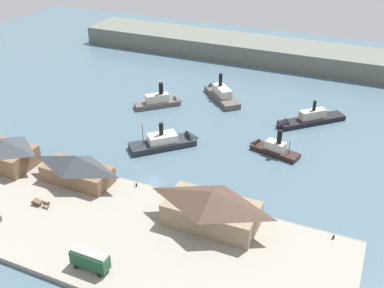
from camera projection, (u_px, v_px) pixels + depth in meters
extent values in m
plane|color=#476070|center=(153.00, 181.00, 122.23)|extent=(320.00, 320.00, 0.00)
cube|color=gray|center=(108.00, 228.00, 104.42)|extent=(110.00, 36.00, 1.20)
cube|color=slate|center=(147.00, 187.00, 119.12)|extent=(110.00, 0.80, 1.00)
cube|color=brown|center=(7.00, 157.00, 125.60)|extent=(14.74, 10.41, 5.49)
pyramid|color=#33383D|center=(4.00, 145.00, 123.66)|extent=(15.03, 10.93, 2.44)
cube|color=brown|center=(78.00, 174.00, 119.05)|extent=(18.45, 8.31, 4.44)
pyramid|color=#33383D|center=(76.00, 161.00, 117.13)|extent=(18.82, 8.73, 3.40)
cube|color=#847056|center=(211.00, 214.00, 103.56)|extent=(21.23, 10.90, 5.63)
pyramid|color=#473328|center=(212.00, 198.00, 101.37)|extent=(21.65, 11.44, 3.30)
cube|color=#1E4C2D|center=(90.00, 260.00, 91.19)|extent=(8.24, 2.64, 3.08)
cube|color=beige|center=(89.00, 253.00, 90.31)|extent=(7.91, 1.85, 0.50)
cylinder|color=black|center=(107.00, 267.00, 92.19)|extent=(0.90, 0.18, 0.90)
cylinder|color=black|center=(99.00, 276.00, 90.09)|extent=(0.90, 0.18, 0.90)
cylinder|color=black|center=(83.00, 259.00, 94.24)|extent=(0.90, 0.18, 0.90)
cylinder|color=black|center=(75.00, 267.00, 92.13)|extent=(0.90, 0.18, 0.90)
cube|color=brown|center=(37.00, 202.00, 110.79)|extent=(2.48, 1.44, 0.50)
cylinder|color=#4C3828|center=(37.00, 200.00, 111.75)|extent=(1.20, 0.10, 1.20)
cylinder|color=#4C3828|center=(33.00, 203.00, 110.60)|extent=(1.20, 0.10, 1.20)
ellipsoid|color=#473323|center=(46.00, 203.00, 109.73)|extent=(2.00, 0.70, 0.90)
ellipsoid|color=#473323|center=(49.00, 203.00, 109.07)|extent=(0.70, 0.32, 0.44)
cylinder|color=#473323|center=(49.00, 206.00, 109.97)|extent=(0.16, 0.16, 1.00)
cylinder|color=#473323|center=(48.00, 206.00, 109.65)|extent=(0.16, 0.16, 1.00)
cylinder|color=#473323|center=(45.00, 204.00, 110.40)|extent=(0.16, 0.16, 1.00)
cylinder|color=#473323|center=(44.00, 205.00, 110.08)|extent=(0.16, 0.16, 1.00)
cylinder|color=#6B5B4C|center=(1.00, 218.00, 105.30)|extent=(0.44, 0.44, 1.51)
sphere|color=#CCA889|center=(0.00, 215.00, 104.87)|extent=(0.28, 0.28, 0.28)
cylinder|color=black|center=(136.00, 185.00, 117.76)|extent=(0.44, 0.44, 0.90)
cylinder|color=black|center=(159.00, 191.00, 115.50)|extent=(0.44, 0.44, 0.90)
cylinder|color=black|center=(333.00, 237.00, 100.08)|extent=(0.44, 0.44, 0.90)
cube|color=black|center=(312.00, 121.00, 152.42)|extent=(20.56, 20.19, 1.67)
cone|color=black|center=(281.00, 126.00, 148.85)|extent=(6.23, 6.24, 4.54)
cube|color=#B2A893|center=(313.00, 114.00, 151.29)|extent=(8.65, 8.53, 2.96)
cylinder|color=black|center=(314.00, 106.00, 149.82)|extent=(1.05, 1.05, 3.33)
cube|color=#514C47|center=(222.00, 97.00, 169.26)|extent=(18.74, 19.08, 2.00)
cone|color=#514C47|center=(211.00, 87.00, 177.73)|extent=(6.50, 6.46, 5.45)
cube|color=beige|center=(222.00, 91.00, 168.05)|extent=(9.84, 9.97, 2.95)
cylinder|color=black|center=(221.00, 80.00, 167.61)|extent=(1.35, 1.35, 4.62)
cube|color=#514C47|center=(157.00, 104.00, 163.99)|extent=(15.00, 14.65, 1.76)
cone|color=#514C47|center=(179.00, 101.00, 166.40)|extent=(5.00, 5.04, 4.16)
cube|color=beige|center=(157.00, 98.00, 162.84)|extent=(8.09, 7.93, 2.93)
cylinder|color=black|center=(161.00, 88.00, 161.58)|extent=(1.61, 1.61, 4.09)
cube|color=#23282D|center=(163.00, 144.00, 138.05)|extent=(18.69, 18.56, 1.86)
cone|color=#23282D|center=(193.00, 139.00, 141.12)|extent=(6.56, 6.58, 5.70)
cube|color=silver|center=(162.00, 138.00, 136.99)|extent=(9.47, 9.43, 2.45)
cylinder|color=black|center=(161.00, 129.00, 135.39)|extent=(1.36, 1.36, 3.74)
cylinder|color=brown|center=(143.00, 135.00, 134.04)|extent=(0.24, 0.24, 6.99)
cube|color=black|center=(275.00, 151.00, 134.60)|extent=(15.26, 7.81, 1.46)
cone|color=black|center=(254.00, 144.00, 138.43)|extent=(3.50, 4.65, 4.16)
cube|color=beige|center=(276.00, 146.00, 133.62)|extent=(6.29, 4.29, 2.51)
cylinder|color=black|center=(280.00, 137.00, 131.48)|extent=(1.49, 1.49, 4.19)
cylinder|color=brown|center=(289.00, 148.00, 130.91)|extent=(0.24, 0.24, 4.17)
cube|color=#60665B|center=(267.00, 51.00, 207.83)|extent=(180.00, 24.00, 8.00)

